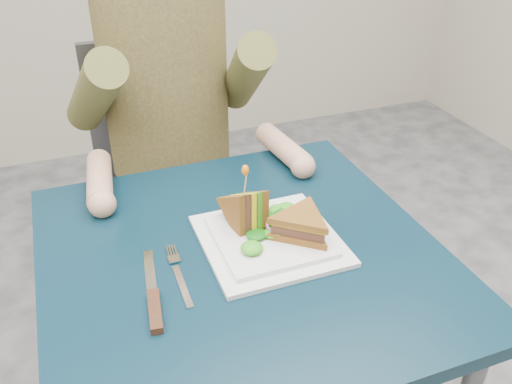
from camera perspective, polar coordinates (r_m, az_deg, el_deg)
name	(u,v)px	position (r m, az deg, el deg)	size (l,w,h in m)	color
table	(242,283)	(1.10, -1.48, -9.52)	(0.75, 0.75, 0.73)	black
chair	(168,169)	(1.73, -9.25, 2.43)	(0.42, 0.40, 0.93)	#47474C
diner	(165,64)	(1.48, -9.53, 13.14)	(0.54, 0.59, 0.74)	brown
plate	(270,239)	(1.06, 1.46, -4.94)	(0.26, 0.26, 0.02)	white
sandwich_flat	(301,225)	(1.04, 4.80, -3.47)	(0.19, 0.19, 0.05)	brown
sandwich_upright	(246,211)	(1.06, -1.08, -2.02)	(0.08, 0.14, 0.14)	brown
fork	(179,276)	(1.00, -8.06, -8.75)	(0.02, 0.18, 0.01)	silver
knife	(154,303)	(0.95, -10.69, -11.43)	(0.05, 0.22, 0.02)	silver
toothpick	(245,183)	(1.03, -1.12, 0.95)	(0.00, 0.00, 0.06)	tan
toothpick_frill	(245,170)	(1.02, -1.13, 2.31)	(0.01, 0.01, 0.02)	orange
lettuce_spill	(270,227)	(1.06, 1.52, -3.67)	(0.15, 0.13, 0.02)	#337A14
onion_ring	(276,225)	(1.06, 2.13, -3.48)	(0.04, 0.04, 0.01)	#9E4C7A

